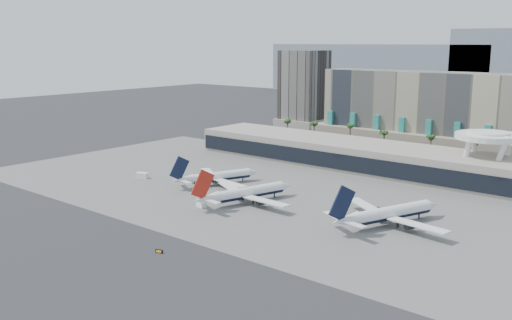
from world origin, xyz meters
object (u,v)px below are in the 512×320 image
Objects in this scene: airliner_left at (217,176)px; taxiway_sign at (159,251)px; airliner_centre at (246,193)px; airliner_right at (389,213)px; service_vehicle_a at (142,175)px; service_vehicle_b at (201,205)px.

taxiway_sign is at bearing -36.66° from airliner_left.
airliner_left is at bearing 169.71° from airliner_centre.
airliner_centre is 52.78m from airliner_right.
airliner_left is at bearing 101.82° from taxiway_sign.
service_vehicle_a is 2.25× the size of taxiway_sign.
airliner_right reaches higher than airliner_centre.
airliner_left reaches higher than service_vehicle_a.
airliner_left is at bearing -1.43° from service_vehicle_a.
taxiway_sign is at bearing -59.36° from airliner_centre.
service_vehicle_b is at bearing -38.99° from service_vehicle_a.
service_vehicle_b is (50.80, -14.72, -0.26)m from service_vehicle_a.
airliner_right reaches higher than service_vehicle_a.
airliner_centre is at bearing 85.22° from taxiway_sign.
airliner_left reaches higher than service_vehicle_b.
airliner_left is 0.86× the size of airliner_right.
airliner_centre is 0.97× the size of airliner_right.
airliner_right reaches higher than airliner_left.
airliner_left is 78.70m from airliner_right.
airliner_centre reaches higher than service_vehicle_a.
service_vehicle_b is at bearing -137.76° from airliner_right.
service_vehicle_a is 91.41m from taxiway_sign.
service_vehicle_b is 1.69× the size of taxiway_sign.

